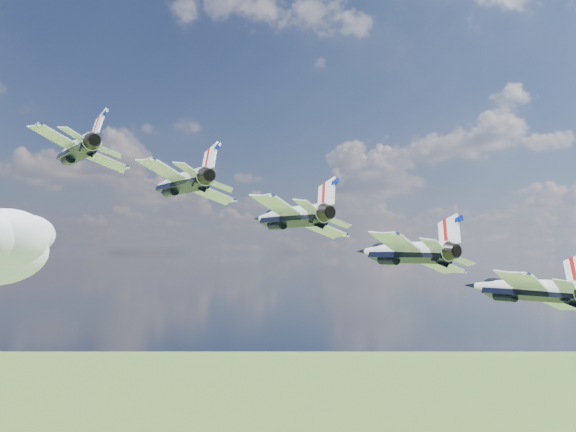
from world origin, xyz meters
TOP-DOWN VIEW (x-y plane):
  - jet_0 at (-7.16, -0.26)m, footprint 13.27×16.78m
  - jet_1 at (1.06, -8.81)m, footprint 13.27×16.78m
  - jet_2 at (9.29, -17.37)m, footprint 13.27×16.78m
  - jet_3 at (17.52, -25.93)m, footprint 13.27×16.78m
  - jet_4 at (25.75, -34.49)m, footprint 13.27×16.78m

SIDE VIEW (x-z plane):
  - jet_4 at x=25.75m, z-range 145.88..154.10m
  - jet_3 at x=17.52m, z-range 149.62..157.85m
  - jet_2 at x=9.29m, z-range 153.37..161.59m
  - jet_1 at x=1.06m, z-range 157.12..165.34m
  - jet_0 at x=-7.16m, z-range 160.86..169.09m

